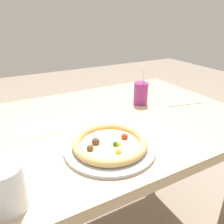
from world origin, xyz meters
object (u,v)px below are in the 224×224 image
pizza_near (110,144)px  fork (187,104)px  drink_cup_colored (141,93)px  water_cup_clear (7,188)px

pizza_near → fork: 0.56m
pizza_near → drink_cup_colored: (0.33, 0.29, 0.04)m
pizza_near → fork: bearing=17.6°
water_cup_clear → fork: water_cup_clear is taller
pizza_near → fork: (0.54, 0.17, -0.02)m
drink_cup_colored → fork: size_ratio=0.97×
water_cup_clear → fork: (0.86, 0.28, -0.06)m
pizza_near → drink_cup_colored: drink_cup_colored is taller
water_cup_clear → fork: 0.91m
pizza_near → fork: size_ratio=1.54×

